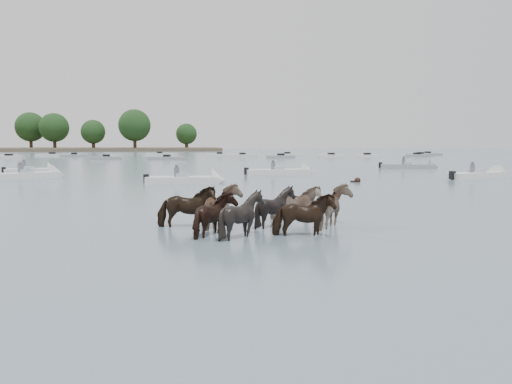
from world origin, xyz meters
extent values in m
plane|color=slate|center=(0.00, 0.00, 0.00)|extent=(400.00, 400.00, 0.00)
imported|color=black|center=(-2.24, 1.60, 0.57)|extent=(1.96, 0.96, 1.63)
imported|color=#A2826E|center=(-1.01, 1.54, 0.57)|extent=(1.43, 1.66, 1.63)
imported|color=black|center=(0.67, 1.34, 0.55)|extent=(1.60, 1.46, 1.59)
imported|color=gray|center=(1.62, 2.56, 0.51)|extent=(1.84, 0.94, 1.51)
imported|color=black|center=(-1.38, -0.04, 0.51)|extent=(1.49, 1.67, 1.51)
imported|color=black|center=(-0.65, -0.43, 0.57)|extent=(1.52, 1.36, 1.62)
imported|color=black|center=(1.17, -0.48, 0.53)|extent=(1.86, 0.92, 1.54)
imported|color=tan|center=(2.61, 0.95, 0.58)|extent=(1.63, 1.82, 1.65)
sphere|color=black|center=(9.76, 18.94, 0.12)|extent=(0.44, 0.44, 0.44)
cube|color=black|center=(9.51, 18.94, 0.02)|extent=(0.50, 0.22, 0.18)
cube|color=silver|center=(-13.94, 25.67, 0.20)|extent=(4.94, 3.92, 0.55)
cone|color=silver|center=(-11.89, 26.95, 0.20)|extent=(1.61, 1.83, 1.60)
cube|color=#99ADB7|center=(-13.94, 25.67, 0.55)|extent=(1.27, 1.37, 0.35)
cylinder|color=#595966|center=(-14.34, 25.67, 0.75)|extent=(0.36, 0.36, 0.70)
sphere|color=#595966|center=(-14.34, 25.67, 1.20)|extent=(0.24, 0.24, 0.24)
cube|color=silver|center=(-2.25, 19.37, 0.20)|extent=(4.94, 2.02, 0.55)
cone|color=silver|center=(0.15, 19.16, 0.20)|extent=(1.04, 1.67, 1.60)
cube|color=#99ADB7|center=(-2.25, 19.37, 0.55)|extent=(0.90, 1.19, 0.35)
cube|color=black|center=(-4.65, 19.59, 0.35)|extent=(0.38, 0.38, 0.60)
cylinder|color=#595966|center=(-2.65, 19.37, 0.75)|extent=(0.36, 0.36, 0.70)
sphere|color=#595966|center=(-2.65, 19.37, 1.20)|extent=(0.24, 0.24, 0.24)
cube|color=silver|center=(5.79, 27.60, 0.20)|extent=(5.55, 1.96, 0.55)
cone|color=silver|center=(8.52, 27.78, 0.20)|extent=(1.00, 1.66, 1.60)
cube|color=#99ADB7|center=(5.79, 27.60, 0.55)|extent=(0.87, 1.17, 0.35)
cube|color=black|center=(3.07, 27.42, 0.35)|extent=(0.37, 0.37, 0.60)
cylinder|color=#595966|center=(5.39, 27.60, 0.75)|extent=(0.36, 0.36, 0.70)
sphere|color=#595966|center=(5.39, 27.60, 1.20)|extent=(0.24, 0.24, 0.24)
cube|color=silver|center=(20.00, 21.01, 0.20)|extent=(5.71, 3.44, 0.55)
cone|color=silver|center=(22.57, 21.98, 0.20)|extent=(1.41, 1.81, 1.60)
cube|color=#99ADB7|center=(20.00, 21.01, 0.55)|extent=(1.14, 1.33, 0.35)
cube|color=black|center=(17.43, 20.04, 0.35)|extent=(0.45, 0.45, 0.60)
cylinder|color=#595966|center=(19.60, 21.01, 0.75)|extent=(0.36, 0.36, 0.70)
sphere|color=#595966|center=(19.60, 21.01, 1.20)|extent=(0.24, 0.24, 0.24)
cube|color=gray|center=(21.20, 35.82, 0.20)|extent=(5.74, 2.88, 0.55)
cone|color=gray|center=(23.87, 35.16, 0.20)|extent=(1.26, 1.77, 1.60)
cube|color=#99ADB7|center=(21.20, 35.82, 0.55)|extent=(1.05, 1.28, 0.35)
cube|color=black|center=(18.52, 36.48, 0.35)|extent=(0.42, 0.42, 0.60)
cylinder|color=#595966|center=(20.80, 35.82, 0.75)|extent=(0.36, 0.36, 0.70)
sphere|color=#595966|center=(20.80, 35.82, 1.20)|extent=(0.24, 0.24, 0.24)
cube|color=silver|center=(-15.45, 32.00, 0.20)|extent=(4.28, 2.73, 0.55)
cone|color=silver|center=(-13.56, 32.61, 0.20)|extent=(1.34, 1.80, 1.60)
cube|color=#99ADB7|center=(-15.45, 32.00, 0.55)|extent=(1.10, 1.31, 0.35)
cube|color=black|center=(-17.35, 31.40, 0.35)|extent=(0.44, 0.44, 0.60)
cylinder|color=#595966|center=(-15.85, 32.00, 0.75)|extent=(0.36, 0.36, 0.70)
sphere|color=#595966|center=(-15.85, 32.00, 1.20)|extent=(0.24, 0.24, 0.24)
cube|color=silver|center=(-30.41, 74.99, 0.22)|extent=(4.91, 2.19, 0.60)
cube|color=black|center=(-30.41, 74.99, 0.60)|extent=(1.14, 1.14, 0.50)
cube|color=silver|center=(-26.31, 86.91, 0.22)|extent=(6.13, 2.17, 0.60)
cube|color=black|center=(-26.31, 86.91, 0.60)|extent=(1.11, 1.11, 0.50)
cube|color=gray|center=(-21.53, 82.74, 0.22)|extent=(5.14, 2.72, 0.60)
cube|color=black|center=(-21.53, 82.74, 0.60)|extent=(1.22, 1.22, 0.50)
cube|color=gray|center=(-13.77, 67.60, 0.22)|extent=(4.78, 2.67, 0.60)
cube|color=black|center=(-13.77, 67.60, 0.60)|extent=(1.23, 1.23, 0.50)
cube|color=silver|center=(-6.32, 88.52, 0.22)|extent=(5.73, 1.66, 0.60)
cube|color=black|center=(-6.32, 88.52, 0.60)|extent=(1.03, 1.03, 0.50)
cube|color=gray|center=(-4.38, 65.20, 0.22)|extent=(5.97, 2.77, 0.60)
cube|color=black|center=(-4.38, 65.20, 0.60)|extent=(1.20, 1.20, 0.50)
cube|color=silver|center=(5.04, 82.33, 0.22)|extent=(5.55, 1.72, 0.60)
cube|color=black|center=(5.04, 82.33, 0.60)|extent=(1.04, 1.04, 0.50)
cube|color=silver|center=(8.87, 77.46, 0.22)|extent=(5.19, 3.12, 0.60)
cube|color=black|center=(8.87, 77.46, 0.60)|extent=(1.28, 1.28, 0.50)
cube|color=gray|center=(14.47, 70.18, 0.22)|extent=(4.86, 2.21, 0.60)
cube|color=black|center=(14.47, 70.18, 0.60)|extent=(1.14, 1.14, 0.50)
cube|color=silver|center=(18.19, 82.46, 0.22)|extent=(5.89, 2.22, 0.60)
cube|color=black|center=(18.19, 82.46, 0.60)|extent=(1.12, 1.12, 0.50)
cube|color=silver|center=(24.54, 74.32, 0.22)|extent=(5.03, 1.86, 0.60)
cube|color=black|center=(24.54, 74.32, 0.60)|extent=(1.07, 1.07, 0.50)
cube|color=silver|center=(30.71, 72.76, 0.22)|extent=(4.46, 1.95, 0.60)
cube|color=black|center=(30.71, 72.76, 0.60)|extent=(1.10, 1.10, 0.50)
cube|color=gray|center=(40.66, 73.76, 0.22)|extent=(4.41, 2.30, 0.60)
cube|color=black|center=(40.66, 73.76, 0.60)|extent=(1.18, 1.18, 0.50)
cube|color=gray|center=(43.09, 77.57, 0.22)|extent=(5.80, 3.48, 0.60)
cube|color=black|center=(43.09, 77.57, 0.60)|extent=(1.30, 1.30, 0.50)
cube|color=gray|center=(47.83, 83.82, 0.22)|extent=(5.79, 1.76, 0.60)
cube|color=black|center=(47.83, 83.82, 0.60)|extent=(1.05, 1.05, 0.50)
cylinder|color=#382619|center=(-48.51, 155.12, 2.06)|extent=(1.00, 1.00, 4.12)
sphere|color=black|center=(-48.51, 155.12, 7.44)|extent=(9.16, 9.16, 9.16)
cylinder|color=#382619|center=(-40.13, 149.55, 1.98)|extent=(1.00, 1.00, 3.95)
sphere|color=black|center=(-40.13, 149.55, 7.14)|extent=(8.79, 8.79, 8.79)
cylinder|color=#382619|center=(-27.88, 144.32, 1.60)|extent=(1.00, 1.00, 3.21)
sphere|color=black|center=(-27.88, 144.32, 5.79)|extent=(7.13, 7.13, 7.13)
cylinder|color=#382619|center=(-15.61, 142.41, 2.14)|extent=(1.00, 1.00, 4.27)
sphere|color=black|center=(-15.61, 142.41, 7.72)|extent=(9.50, 9.50, 9.50)
cylinder|color=#382619|center=(-0.25, 146.85, 1.46)|extent=(1.00, 1.00, 2.91)
sphere|color=black|center=(-0.25, 146.85, 5.26)|extent=(6.47, 6.47, 6.47)
camera|label=1|loc=(-2.44, -15.17, 2.78)|focal=36.05mm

